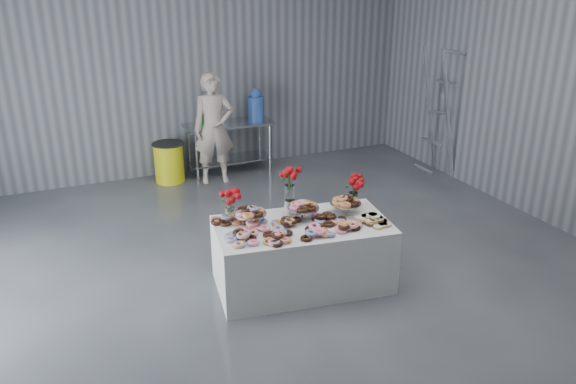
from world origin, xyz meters
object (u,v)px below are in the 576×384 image
water_jug (256,106)px  trash_barrel (169,162)px  stepladder (438,112)px  display_table (302,255)px  prep_table (229,139)px  person (214,129)px

water_jug → trash_barrel: water_jug is taller
water_jug → stepladder: (2.69, -1.50, -0.04)m
display_table → water_jug: bearing=76.6°
prep_table → water_jug: bearing=-0.0°
display_table → trash_barrel: size_ratio=2.84×
person → stepladder: (3.54, -1.20, 0.20)m
prep_table → display_table: bearing=-96.2°
display_table → trash_barrel: (-0.64, 3.90, -0.04)m
person → trash_barrel: bearing=167.0°
trash_barrel → stepladder: (4.26, -1.50, 0.77)m
display_table → prep_table: size_ratio=1.27×
trash_barrel → person: bearing=-22.7°
display_table → stepladder: bearing=33.5°
water_jug → stepladder: size_ratio=0.25×
display_table → person: person is taller
prep_table → trash_barrel: prep_table is taller
prep_table → stepladder: size_ratio=0.68×
prep_table → person: (-0.35, -0.30, 0.29)m
stepladder → trash_barrel: bearing=160.5°
water_jug → person: bearing=-160.6°
display_table → water_jug: size_ratio=3.43×
prep_table → water_jug: (0.50, -0.00, 0.53)m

